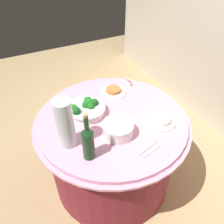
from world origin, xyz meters
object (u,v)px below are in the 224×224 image
broccoli_bowl (86,109)px  label_placard_front (129,82)px  food_plate_rice (160,120)px  wine_bottle (88,142)px  serving_tongs (149,150)px  food_plate_peanuts (113,91)px  decorative_fruit_vase (65,125)px  plate_stack (118,129)px

broccoli_bowl → label_placard_front: size_ratio=5.09×
broccoli_bowl → food_plate_rice: (0.32, 0.44, -0.03)m
label_placard_front → food_plate_rice: bearing=-4.2°
wine_bottle → serving_tongs: size_ratio=2.02×
food_plate_rice → label_placard_front: size_ratio=4.00×
food_plate_rice → broccoli_bowl: bearing=-126.4°
label_placard_front → food_plate_peanuts: bearing=-76.0°
serving_tongs → food_plate_rice: size_ratio=0.76×
food_plate_peanuts → broccoli_bowl: bearing=-63.2°
decorative_fruit_vase → plate_stack: bearing=78.1°
broccoli_bowl → label_placard_front: 0.51m
plate_stack → serving_tongs: 0.25m
wine_bottle → label_placard_front: 0.85m
plate_stack → wine_bottle: size_ratio=0.62×
broccoli_bowl → plate_stack: broccoli_bowl is taller
food_plate_peanuts → wine_bottle: bearing=-39.1°
wine_bottle → broccoli_bowl: bearing=160.5°
decorative_fruit_vase → food_plate_peanuts: 0.66m
label_placard_front → plate_stack: bearing=-36.7°
serving_tongs → food_plate_peanuts: size_ratio=0.76×
food_plate_peanuts → food_plate_rice: bearing=15.9°
food_plate_rice → label_placard_front: bearing=175.8°
food_plate_peanuts → serving_tongs: bearing=-7.3°
food_plate_rice → serving_tongs: bearing=-48.8°
broccoli_bowl → decorative_fruit_vase: size_ratio=0.82×
plate_stack → food_plate_rice: 0.33m
plate_stack → wine_bottle: bearing=-69.5°
plate_stack → label_placard_front: bearing=143.3°
serving_tongs → food_plate_rice: bearing=131.2°
plate_stack → food_plate_rice: size_ratio=0.95×
broccoli_bowl → plate_stack: 0.32m
wine_bottle → food_plate_peanuts: size_ratio=1.53×
wine_bottle → label_placard_front: wine_bottle is taller
broccoli_bowl → decorative_fruit_vase: decorative_fruit_vase is taller
food_plate_rice → label_placard_front: (-0.52, 0.04, 0.01)m
wine_bottle → food_plate_peanuts: bearing=140.9°
plate_stack → label_placard_front: 0.61m
wine_bottle → food_plate_peanuts: 0.71m
wine_bottle → food_plate_rice: 0.59m
wine_bottle → food_plate_rice: bearing=96.5°
serving_tongs → label_placard_front: size_ratio=3.03×
decorative_fruit_vase → food_plate_rice: (0.10, 0.66, -0.14)m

